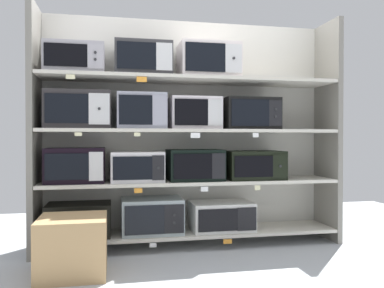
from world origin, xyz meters
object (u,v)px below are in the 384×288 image
Objects in this scene: microwave_2 at (221,216)px; microwave_3 at (76,165)px; microwave_8 at (141,112)px; microwave_12 at (143,60)px; shipping_carton at (73,246)px; microwave_5 at (195,165)px; microwave_13 at (208,62)px; microwave_7 at (79,110)px; microwave_9 at (195,113)px; microwave_11 at (75,60)px; microwave_6 at (253,165)px; microwave_10 at (249,114)px; microwave_1 at (152,215)px; microwave_0 at (79,220)px; microwave_4 at (137,166)px.

microwave_3 is (-1.33, 0.00, 0.50)m from microwave_2.
microwave_8 is 0.86× the size of microwave_12.
microwave_3 reaches higher than shipping_carton.
microwave_13 is at bearing -0.03° from microwave_5.
microwave_7 is at bearing 179.99° from microwave_5.
microwave_5 is 0.48m from microwave_9.
microwave_7 is 1.29× the size of microwave_8.
microwave_6 is at bearing 0.00° from microwave_11.
microwave_5 is 0.93× the size of microwave_6.
microwave_11 is (-1.07, 0.00, 0.94)m from microwave_5.
microwave_12 is 1.71m from shipping_carton.
microwave_7 reaches higher than microwave_10.
microwave_5 is at bearing 29.90° from shipping_carton.
microwave_12 is 1.03× the size of shipping_carton.
microwave_6 reaches higher than microwave_1.
microwave_11 is at bearing 179.98° from microwave_8.
microwave_2 is 1.33× the size of microwave_8.
shipping_carton is (0.03, -0.60, -1.48)m from microwave_11.
microwave_2 is at bearing 24.77° from shipping_carton.
microwave_13 is (1.20, -0.00, 0.03)m from microwave_11.
microwave_9 is (0.50, 0.00, -0.01)m from microwave_8.
microwave_8 is (0.55, -0.00, -0.01)m from microwave_7.
microwave_9 is at bearing -0.01° from microwave_7.
microwave_9 reaches higher than microwave_5.
microwave_1 is 1.19× the size of microwave_9.
microwave_13 reaches higher than microwave_5.
microwave_3 is 1.68m from microwave_10.
microwave_13 is (0.63, -0.00, 0.48)m from microwave_8.
microwave_12 is (0.02, 0.00, 0.46)m from microwave_8.
microwave_3 is 0.90× the size of microwave_7.
microwave_10 is 1.06× the size of shipping_carton.
microwave_10 is at bearing 20.78° from shipping_carton.
microwave_11 is at bearing 179.90° from microwave_7.
microwave_13 is at bearing -0.01° from microwave_11.
microwave_11 is at bearing -0.89° from microwave_3.
microwave_6 is at bearing 0.00° from microwave_3.
microwave_0 is 1.18× the size of microwave_4.
microwave_8 is at bearing -179.98° from microwave_6.
microwave_12 is 0.91× the size of microwave_13.
microwave_0 is at bearing 179.97° from microwave_1.
microwave_7 is 1.11× the size of microwave_12.
microwave_8 reaches higher than microwave_3.
microwave_6 is 1.90m from microwave_11.
microwave_2 is 1.12× the size of microwave_10.
microwave_2 is at bearing 0.01° from microwave_12.
microwave_1 is (0.65, -0.00, 0.01)m from microwave_0.
microwave_9 is (0.53, -0.00, 0.49)m from microwave_4.
microwave_11 is 1.00× the size of microwave_12.
microwave_2 is 0.57m from microwave_6.
microwave_10 reaches higher than shipping_carton.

